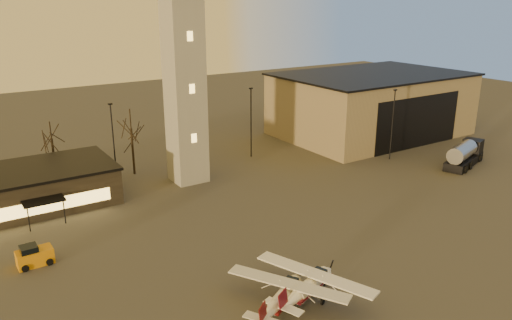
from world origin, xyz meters
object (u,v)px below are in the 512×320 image
(control_tower, at_px, (183,50))
(service_cart, at_px, (34,257))
(cessna_front, at_px, (312,286))
(hangar, at_px, (371,104))
(fuel_truck, at_px, (464,156))
(cessna_rear, at_px, (286,296))

(control_tower, bearing_deg, service_cart, -149.72)
(cessna_front, height_order, service_cart, cessna_front)
(control_tower, bearing_deg, cessna_front, -96.81)
(cessna_front, bearing_deg, hangar, 19.29)
(control_tower, relative_size, fuel_truck, 3.47)
(hangar, bearing_deg, control_tower, -173.69)
(fuel_truck, bearing_deg, control_tower, 138.54)
(cessna_front, bearing_deg, control_tower, 62.56)
(control_tower, height_order, service_cart, control_tower)
(fuel_truck, bearing_deg, cessna_rear, -179.01)
(service_cart, bearing_deg, cessna_front, -46.21)
(cessna_front, distance_m, fuel_truck, 40.44)
(control_tower, bearing_deg, cessna_rear, -101.54)
(control_tower, relative_size, hangar, 1.07)
(hangar, xyz_separation_m, cessna_rear, (-41.90, -32.90, -4.24))
(cessna_rear, height_order, fuel_truck, fuel_truck)
(cessna_front, relative_size, service_cart, 3.32)
(control_tower, bearing_deg, fuel_truck, -24.03)
(hangar, bearing_deg, fuel_truck, -94.11)
(control_tower, xyz_separation_m, fuel_truck, (34.61, -15.43, -15.00))
(cessna_rear, distance_m, service_cart, 22.38)
(cessna_front, distance_m, service_cart, 24.13)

